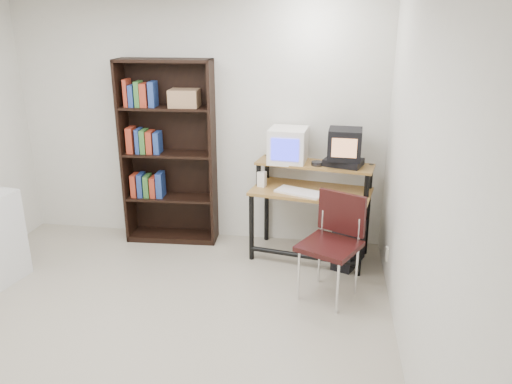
# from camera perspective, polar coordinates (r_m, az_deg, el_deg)

# --- Properties ---
(floor) EXTENTS (4.00, 4.00, 0.01)m
(floor) POSITION_cam_1_polar(r_m,az_deg,el_deg) (4.19, -13.14, -15.77)
(floor) COLOR #B1A793
(floor) RESTS_ON ground
(back_wall) EXTENTS (4.00, 0.01, 2.60)m
(back_wall) POSITION_cam_1_polar(r_m,az_deg,el_deg) (5.46, -6.62, 7.85)
(back_wall) COLOR silver
(back_wall) RESTS_ON floor
(right_wall) EXTENTS (0.01, 4.00, 2.60)m
(right_wall) POSITION_cam_1_polar(r_m,az_deg,el_deg) (3.39, 18.22, -0.08)
(right_wall) COLOR silver
(right_wall) RESTS_ON floor
(computer_desk) EXTENTS (1.26, 0.79, 0.98)m
(computer_desk) POSITION_cam_1_polar(r_m,az_deg,el_deg) (5.07, 6.35, -0.23)
(computer_desk) COLOR olive
(computer_desk) RESTS_ON floor
(crt_monitor) EXTENTS (0.40, 0.41, 0.35)m
(crt_monitor) POSITION_cam_1_polar(r_m,az_deg,el_deg) (5.10, 3.69, 5.35)
(crt_monitor) COLOR white
(crt_monitor) RESTS_ON computer_desk
(vcr) EXTENTS (0.42, 0.36, 0.08)m
(vcr) POSITION_cam_1_polar(r_m,az_deg,el_deg) (5.03, 9.95, 3.31)
(vcr) COLOR black
(vcr) RESTS_ON computer_desk
(crt_tv) EXTENTS (0.34, 0.34, 0.30)m
(crt_tv) POSITION_cam_1_polar(r_m,az_deg,el_deg) (4.98, 10.12, 5.40)
(crt_tv) COLOR black
(crt_tv) RESTS_ON vcr
(cd_spindle) EXTENTS (0.14, 0.14, 0.05)m
(cd_spindle) POSITION_cam_1_polar(r_m,az_deg,el_deg) (5.00, 7.01, 3.19)
(cd_spindle) COLOR #26262B
(cd_spindle) RESTS_ON computer_desk
(keyboard) EXTENTS (0.51, 0.37, 0.03)m
(keyboard) POSITION_cam_1_polar(r_m,az_deg,el_deg) (4.94, 5.00, -0.10)
(keyboard) COLOR white
(keyboard) RESTS_ON computer_desk
(mousepad) EXTENTS (0.23, 0.19, 0.01)m
(mousepad) POSITION_cam_1_polar(r_m,az_deg,el_deg) (4.92, 9.32, -0.55)
(mousepad) COLOR black
(mousepad) RESTS_ON computer_desk
(mouse) EXTENTS (0.11, 0.08, 0.03)m
(mouse) POSITION_cam_1_polar(r_m,az_deg,el_deg) (4.89, 9.14, -0.39)
(mouse) COLOR white
(mouse) RESTS_ON mousepad
(desk_speaker) EXTENTS (0.09, 0.09, 0.17)m
(desk_speaker) POSITION_cam_1_polar(r_m,az_deg,el_deg) (5.10, 0.67, 1.41)
(desk_speaker) COLOR white
(desk_speaker) RESTS_ON computer_desk
(pc_tower) EXTENTS (0.36, 0.49, 0.42)m
(pc_tower) POSITION_cam_1_polar(r_m,az_deg,el_deg) (5.13, 10.57, -5.94)
(pc_tower) COLOR black
(pc_tower) RESTS_ON floor
(school_chair) EXTENTS (0.62, 0.62, 0.93)m
(school_chair) POSITION_cam_1_polar(r_m,az_deg,el_deg) (4.43, 8.91, -4.86)
(school_chair) COLOR black
(school_chair) RESTS_ON floor
(bookshelf) EXTENTS (1.01, 0.38, 1.98)m
(bookshelf) POSITION_cam_1_polar(r_m,az_deg,el_deg) (5.47, -9.92, 4.59)
(bookshelf) COLOR black
(bookshelf) RESTS_ON floor
(wall_outlet) EXTENTS (0.02, 0.08, 0.12)m
(wall_outlet) POSITION_cam_1_polar(r_m,az_deg,el_deg) (4.82, 14.74, -6.83)
(wall_outlet) COLOR beige
(wall_outlet) RESTS_ON right_wall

